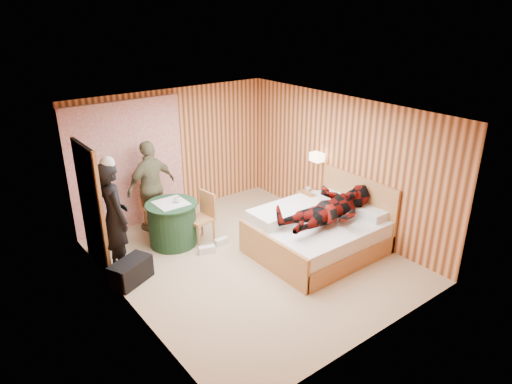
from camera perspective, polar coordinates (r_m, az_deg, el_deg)
floor at (r=7.74m, az=-0.76°, el=-8.36°), size 4.20×5.00×0.01m
ceiling at (r=6.81m, az=-0.86°, el=10.03°), size 4.20×5.00×0.01m
wall_back at (r=9.19m, az=-10.22°, el=4.91°), size 4.20×0.02×2.50m
wall_left at (r=6.27m, az=-16.41°, el=-4.20°), size 0.02×5.00×2.50m
wall_right at (r=8.52m, az=10.60°, el=3.49°), size 0.02×5.00×2.50m
curtain at (r=8.76m, az=-15.76°, el=3.19°), size 2.20×0.08×2.40m
doorway at (r=7.59m, az=-19.94°, el=-1.76°), size 0.06×0.90×2.05m
wall_lamp at (r=8.67m, az=7.64°, el=4.36°), size 0.26×0.24×0.16m
bed at (r=7.92m, az=7.84°, el=-5.07°), size 2.13×1.68×1.15m
nightstand at (r=9.03m, az=7.00°, el=-1.77°), size 0.42×0.57×0.55m
round_table at (r=8.16m, az=-10.39°, el=-3.86°), size 0.89×0.89×0.79m
chair_far at (r=8.68m, az=-12.62°, el=-1.35°), size 0.43×0.43×0.93m
chair_near at (r=8.13m, az=-6.61°, el=-2.67°), size 0.46×0.46×0.92m
duffel_bag at (r=7.32m, az=-15.36°, el=-9.56°), size 0.73×0.58×0.37m
sneaker_left at (r=7.93m, az=-6.17°, el=-7.19°), size 0.30×0.20×0.12m
sneaker_right at (r=8.17m, az=-4.36°, el=-6.18°), size 0.25×0.11×0.11m
woman_standing at (r=7.36m, az=-17.30°, el=-3.11°), size 0.45×0.67×1.83m
man_at_table at (r=8.60m, az=-12.93°, el=0.70°), size 1.07×0.60×1.72m
man_on_bed at (r=7.51m, az=9.50°, el=-1.07°), size 0.86×0.67×1.77m
book_lower at (r=8.89m, az=7.30°, el=-0.25°), size 0.21×0.26×0.02m
book_upper at (r=8.88m, az=7.31°, el=-0.13°), size 0.26×0.28×0.02m
cup_nightstand at (r=8.99m, az=6.52°, el=0.32°), size 0.12×0.12×0.09m
cup_table at (r=7.97m, az=-9.81°, el=-0.95°), size 0.16×0.16×0.10m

